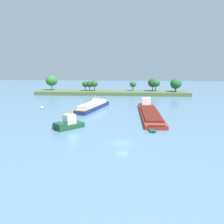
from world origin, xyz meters
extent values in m
plane|color=slate|center=(0.00, 0.00, 0.00)|extent=(400.00, 400.00, 0.00)
cube|color=#4C6038|center=(-8.82, 85.45, 1.02)|extent=(88.54, 13.38, 2.05)
cylinder|color=#513823|center=(-45.69, 88.57, 3.49)|extent=(0.44, 0.44, 2.88)
ellipsoid|color=#2D6B33|center=(-45.69, 88.57, 7.70)|extent=(6.93, 6.93, 6.24)
cylinder|color=#513823|center=(-24.58, 85.48, 3.27)|extent=(0.44, 0.44, 2.44)
ellipsoid|color=#194C23|center=(-24.58, 85.48, 5.94)|extent=(3.63, 3.63, 3.27)
cylinder|color=#513823|center=(-21.97, 85.64, 3.20)|extent=(0.44, 0.44, 2.30)
ellipsoid|color=#194C23|center=(-21.97, 85.64, 5.98)|extent=(4.10, 4.10, 3.69)
cylinder|color=#513823|center=(-19.14, 85.34, 3.38)|extent=(0.44, 0.44, 2.66)
ellipsoid|color=#235B28|center=(-19.14, 85.34, 6.38)|extent=(4.20, 4.20, 3.78)
cylinder|color=#513823|center=(3.40, 87.97, 3.24)|extent=(0.44, 0.44, 2.39)
ellipsoid|color=#235B28|center=(3.40, 87.97, 5.95)|extent=(3.78, 3.78, 3.40)
cylinder|color=#513823|center=(14.85, 87.70, 3.32)|extent=(0.44, 0.44, 2.54)
ellipsoid|color=#194C23|center=(14.85, 87.70, 6.83)|extent=(5.60, 5.60, 5.04)
cylinder|color=#513823|center=(16.45, 86.82, 3.43)|extent=(0.44, 0.44, 2.76)
ellipsoid|color=#235B28|center=(16.45, 86.82, 6.81)|extent=(5.01, 5.01, 4.51)
cylinder|color=#513823|center=(27.37, 84.75, 3.01)|extent=(0.44, 0.44, 1.92)
ellipsoid|color=#194C23|center=(27.37, 84.75, 6.12)|extent=(5.40, 5.40, 4.86)
cylinder|color=#513823|center=(27.63, 84.88, 3.14)|extent=(0.44, 0.44, 2.19)
ellipsoid|color=#235B28|center=(27.63, 84.88, 6.78)|extent=(6.36, 6.36, 5.73)
cube|color=navy|center=(-13.04, 39.87, 0.74)|extent=(11.00, 24.40, 1.48)
cube|color=white|center=(-13.04, 39.87, 2.13)|extent=(8.91, 19.12, 1.30)
cube|color=white|center=(-12.24, 42.76, 3.33)|extent=(2.72, 2.89, 1.10)
cube|color=#937551|center=(-15.59, 30.62, 1.56)|extent=(5.31, 5.31, 0.16)
cylinder|color=silver|center=(-12.24, 42.76, 4.58)|extent=(0.10, 0.10, 1.40)
cube|color=#19472D|center=(7.49, 11.30, 0.25)|extent=(2.07, 5.32, 0.49)
cube|color=beige|center=(7.46, 11.68, 0.74)|extent=(0.84, 0.57, 0.50)
cube|color=black|center=(7.75, 8.56, 0.28)|extent=(0.34, 0.31, 0.56)
cube|color=#19472D|center=(-15.47, 11.68, 0.68)|extent=(8.50, 8.70, 1.37)
cube|color=#19472D|center=(-17.40, 9.61, 1.67)|extent=(4.24, 4.17, 0.60)
cube|color=white|center=(-15.27, 11.90, 2.67)|extent=(3.88, 3.88, 2.60)
cylinder|color=gold|center=(-14.65, 12.56, 4.57)|extent=(0.70, 0.70, 1.20)
cylinder|color=black|center=(-18.29, 8.65, 0.82)|extent=(0.72, 0.70, 0.70)
cube|color=slate|center=(-33.66, 40.13, 0.22)|extent=(2.57, 5.12, 0.44)
cube|color=white|center=(-33.60, 39.77, 0.69)|extent=(0.93, 0.65, 0.50)
cube|color=black|center=(-34.13, 42.69, 0.28)|extent=(0.37, 0.33, 0.56)
cube|color=maroon|center=(8.67, 30.12, 0.55)|extent=(6.98, 37.55, 1.10)
cube|color=#4F1812|center=(8.69, 28.62, 1.35)|extent=(5.84, 26.30, 0.50)
cube|color=white|center=(8.41, 46.65, 2.50)|extent=(3.56, 3.26, 2.80)
cylinder|color=#333338|center=(8.41, 46.65, 4.80)|extent=(0.12, 0.12, 1.80)
cube|color=maroon|center=(8.96, 11.80, 0.60)|extent=(4.80, 0.98, 0.99)
camera|label=1|loc=(1.40, -50.97, 17.85)|focal=37.67mm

